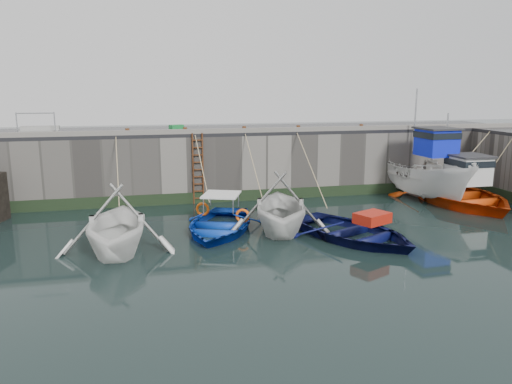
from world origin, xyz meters
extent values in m
plane|color=black|center=(0.00, 0.00, 0.00)|extent=(120.00, 120.00, 0.00)
cube|color=slate|center=(0.00, 12.50, 1.50)|extent=(30.00, 5.00, 3.00)
cube|color=black|center=(0.00, 12.50, 3.08)|extent=(30.00, 5.00, 0.16)
cube|color=slate|center=(0.00, 10.15, 3.26)|extent=(30.00, 0.30, 0.20)
cube|color=black|center=(0.00, 9.96, 0.25)|extent=(30.00, 0.08, 0.50)
cylinder|color=#3F1E0F|center=(-2.22, 9.92, 1.60)|extent=(0.07, 0.07, 3.20)
cylinder|color=#3F1E0F|center=(-1.78, 9.92, 1.60)|extent=(0.07, 0.07, 3.20)
cube|color=#3F1E0F|center=(-2.00, 9.90, 0.25)|extent=(0.44, 0.06, 0.05)
cube|color=#3F1E0F|center=(-2.00, 9.90, 0.58)|extent=(0.44, 0.06, 0.05)
cube|color=#3F1E0F|center=(-2.00, 9.90, 0.91)|extent=(0.44, 0.06, 0.05)
cube|color=#3F1E0F|center=(-2.00, 9.90, 1.24)|extent=(0.44, 0.06, 0.05)
cube|color=#3F1E0F|center=(-2.00, 9.90, 1.57)|extent=(0.44, 0.06, 0.05)
cube|color=#3F1E0F|center=(-2.00, 9.90, 1.90)|extent=(0.44, 0.06, 0.05)
cube|color=#3F1E0F|center=(-2.00, 9.90, 2.23)|extent=(0.44, 0.06, 0.05)
cube|color=#3F1E0F|center=(-2.00, 9.90, 2.56)|extent=(0.44, 0.06, 0.05)
cube|color=#3F1E0F|center=(-2.00, 9.90, 2.89)|extent=(0.44, 0.06, 0.05)
imported|color=white|center=(-5.35, 3.83, 0.00)|extent=(4.31, 4.91, 2.46)
imported|color=#0B35AC|center=(-1.80, 5.32, 0.00)|extent=(4.82, 5.60, 0.98)
imported|color=silver|center=(0.40, 4.89, 0.00)|extent=(5.01, 5.49, 2.48)
imported|color=#0A0E3F|center=(2.60, 3.27, 0.00)|extent=(5.40, 6.10, 1.05)
imported|color=silver|center=(8.57, 8.44, 0.89)|extent=(2.70, 6.53, 2.48)
cube|color=#0E1ED4|center=(8.59, 7.84, 2.73)|extent=(1.46, 1.56, 1.20)
cube|color=black|center=(8.59, 7.84, 3.08)|extent=(1.53, 1.62, 0.28)
cube|color=#262628|center=(8.59, 7.84, 3.37)|extent=(1.67, 1.77, 0.08)
cylinder|color=#A5A8AD|center=(8.52, 9.64, 3.63)|extent=(0.08, 0.08, 3.00)
imported|color=#D63D0B|center=(9.50, 7.26, 0.34)|extent=(4.74, 6.64, 1.38)
cube|color=silver|center=(9.50, 6.66, 1.63)|extent=(1.40, 1.50, 1.20)
cube|color=black|center=(9.50, 6.66, 1.98)|extent=(1.46, 1.56, 0.28)
cube|color=#262628|center=(9.50, 6.66, 2.27)|extent=(1.60, 1.70, 0.08)
cylinder|color=#A5A8AD|center=(9.50, 8.46, 2.53)|extent=(0.08, 0.08, 3.00)
cube|color=#167A32|center=(-2.81, 11.29, 3.32)|extent=(0.71, 0.58, 0.32)
cylinder|color=#A5A8AD|center=(-9.50, 10.60, 3.66)|extent=(0.05, 0.05, 1.00)
cylinder|color=#A5A8AD|center=(-8.00, 10.60, 3.66)|extent=(0.05, 0.05, 1.00)
cylinder|color=#A5A8AD|center=(-8.75, 10.60, 4.12)|extent=(1.50, 0.05, 0.05)
cube|color=gray|center=(-8.75, 11.10, 3.25)|extent=(1.60, 0.35, 0.18)
cube|color=gray|center=(-8.75, 11.45, 3.43)|extent=(1.60, 0.35, 0.18)
cylinder|color=#3F1E0F|center=(-5.00, 10.25, 3.30)|extent=(0.18, 0.18, 0.28)
cylinder|color=#3F1E0F|center=(-2.50, 10.25, 3.30)|extent=(0.18, 0.18, 0.28)
cylinder|color=#3F1E0F|center=(0.20, 10.25, 3.30)|extent=(0.18, 0.18, 0.28)
cylinder|color=#3F1E0F|center=(2.80, 10.25, 3.30)|extent=(0.18, 0.18, 0.28)
cylinder|color=#3F1E0F|center=(6.00, 10.25, 3.30)|extent=(0.18, 0.18, 0.28)
camera|label=1|loc=(-4.50, -12.24, 5.19)|focal=35.00mm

